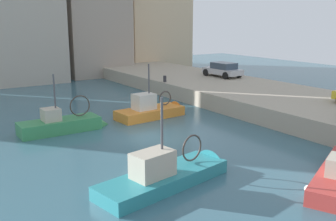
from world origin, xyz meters
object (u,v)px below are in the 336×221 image
at_px(fishing_boat_teal, 171,179).
at_px(parked_car_silver, 223,69).
at_px(fishing_boat_orange, 154,114).
at_px(mooring_bollard_mid, 165,79).
at_px(fishing_boat_green, 65,129).

relative_size(fishing_boat_teal, parked_car_silver, 1.70).
relative_size(fishing_boat_orange, mooring_bollard_mid, 10.14).
bearing_deg(fishing_boat_teal, fishing_boat_green, 96.51).
xyz_separation_m(fishing_boat_orange, fishing_boat_teal, (-5.18, -9.83, -0.01)).
xyz_separation_m(fishing_boat_teal, mooring_bollard_mid, (9.86, 15.75, 1.33)).
height_order(fishing_boat_orange, fishing_boat_teal, fishing_boat_orange).
bearing_deg(fishing_boat_teal, mooring_bollard_mid, 57.95).
distance_m(fishing_boat_teal, mooring_bollard_mid, 18.63).
distance_m(fishing_boat_orange, fishing_boat_teal, 11.11).
relative_size(fishing_boat_green, parked_car_silver, 1.36).
bearing_deg(mooring_bollard_mid, fishing_boat_orange, -128.30).
bearing_deg(parked_car_silver, fishing_boat_teal, -136.35).
xyz_separation_m(fishing_boat_orange, mooring_bollard_mid, (4.68, 5.93, 1.33)).
distance_m(fishing_boat_orange, mooring_bollard_mid, 7.67).
height_order(fishing_boat_green, mooring_bollard_mid, fishing_boat_green).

